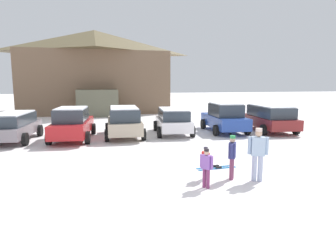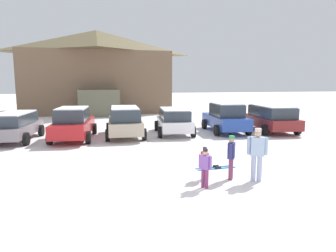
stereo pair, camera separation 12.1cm
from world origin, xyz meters
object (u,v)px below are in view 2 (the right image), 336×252
at_px(parked_white_suv, 174,120).
at_px(skier_teen_in_navy_coat, 231,155).
at_px(skier_child_in_purple_jacket, 205,166).
at_px(skier_adult_in_blue_parka, 257,152).
at_px(skier_child_in_red_jacket, 205,161).
at_px(parked_blue_hatchback, 226,118).
at_px(parked_beige_suv, 125,121).
at_px(parked_red_sedan, 73,123).
at_px(ski_lodge, 97,71).
at_px(pair_of_skis, 216,168).
at_px(parked_maroon_van, 271,117).
at_px(parked_grey_wagon, 15,125).

distance_m(parked_white_suv, skier_teen_in_navy_coat, 8.62).
bearing_deg(skier_teen_in_navy_coat, skier_child_in_purple_jacket, -151.43).
relative_size(skier_adult_in_blue_parka, skier_child_in_red_jacket, 1.59).
bearing_deg(skier_child_in_red_jacket, parked_blue_hatchback, 62.97).
bearing_deg(parked_beige_suv, parked_red_sedan, -176.75).
height_order(parked_red_sedan, parked_white_suv, parked_red_sedan).
relative_size(parked_blue_hatchback, skier_adult_in_blue_parka, 2.64).
height_order(parked_red_sedan, skier_teen_in_navy_coat, parked_red_sedan).
bearing_deg(parked_white_suv, ski_lodge, 106.06).
height_order(ski_lodge, skier_teen_in_navy_coat, ski_lodge).
distance_m(parked_beige_suv, pair_of_skis, 7.61).
height_order(parked_maroon_van, skier_teen_in_navy_coat, parked_maroon_van).
xyz_separation_m(parked_maroon_van, pair_of_skis, (-6.31, -6.91, -0.86)).
height_order(parked_grey_wagon, skier_teen_in_navy_coat, parked_grey_wagon).
distance_m(ski_lodge, parked_grey_wagon, 17.00).
bearing_deg(skier_teen_in_navy_coat, parked_blue_hatchback, 67.95).
distance_m(parked_maroon_van, skier_teen_in_navy_coat, 10.33).
bearing_deg(skier_teen_in_navy_coat, skier_adult_in_blue_parka, -27.73).
relative_size(ski_lodge, skier_adult_in_blue_parka, 8.91).
bearing_deg(parked_red_sedan, pair_of_skis, -51.54).
height_order(parked_beige_suv, skier_teen_in_navy_coat, parked_beige_suv).
relative_size(parked_beige_suv, parked_blue_hatchback, 0.97).
distance_m(parked_red_sedan, skier_adult_in_blue_parka, 10.51).
height_order(parked_red_sedan, skier_adult_in_blue_parka, parked_red_sedan).
distance_m(parked_grey_wagon, parked_red_sedan, 2.97).
relative_size(parked_blue_hatchback, pair_of_skis, 2.99).
height_order(parked_grey_wagon, parked_blue_hatchback, parked_blue_hatchback).
xyz_separation_m(parked_white_suv, parked_blue_hatchback, (3.28, -0.01, 0.06)).
relative_size(parked_red_sedan, parked_beige_suv, 1.12).
xyz_separation_m(parked_grey_wagon, parked_red_sedan, (2.96, -0.15, 0.04)).
distance_m(skier_child_in_purple_jacket, pair_of_skis, 2.22).
xyz_separation_m(ski_lodge, parked_grey_wagon, (-4.08, -16.14, -3.44)).
bearing_deg(parked_blue_hatchback, skier_teen_in_navy_coat, -112.05).
height_order(parked_white_suv, skier_child_in_red_jacket, parked_white_suv).
distance_m(parked_grey_wagon, parked_white_suv, 8.65).
relative_size(parked_white_suv, skier_teen_in_navy_coat, 2.97).
bearing_deg(parked_maroon_van, parked_white_suv, 175.78).
bearing_deg(skier_child_in_purple_jacket, parked_maroon_van, 49.85).
bearing_deg(ski_lodge, skier_teen_in_navy_coat, -79.91).
height_order(parked_white_suv, skier_adult_in_blue_parka, skier_adult_in_blue_parka).
height_order(parked_beige_suv, skier_child_in_red_jacket, parked_beige_suv).
bearing_deg(skier_adult_in_blue_parka, skier_teen_in_navy_coat, 152.27).
bearing_deg(skier_adult_in_blue_parka, ski_lodge, 101.48).
height_order(parked_red_sedan, pair_of_skis, parked_red_sedan).
bearing_deg(parked_maroon_van, skier_teen_in_navy_coat, -127.70).
height_order(ski_lodge, parked_red_sedan, ski_lodge).
bearing_deg(parked_white_suv, parked_beige_suv, -173.92).
bearing_deg(skier_child_in_purple_jacket, parked_beige_suv, 100.45).
height_order(parked_beige_suv, parked_maroon_van, parked_beige_suv).
relative_size(ski_lodge, skier_child_in_purple_jacket, 12.76).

